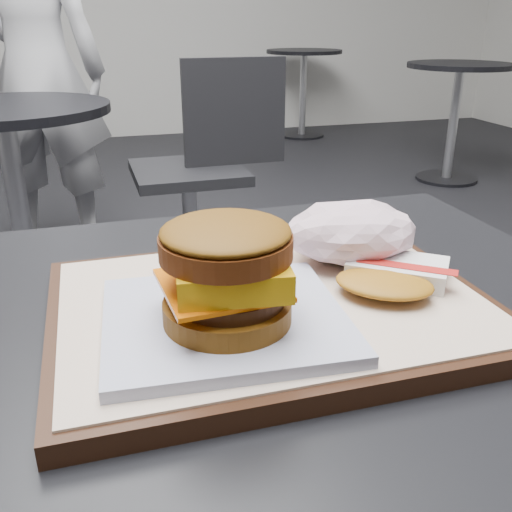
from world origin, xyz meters
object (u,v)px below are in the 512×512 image
at_px(customer_table, 217,485).
at_px(crumpled_wrapper, 352,233).
at_px(hash_brown, 392,275).
at_px(neighbor_table, 11,164).
at_px(breakfast_sandwich, 227,284).
at_px(neighbor_chair, 205,158).
at_px(serving_tray, 272,308).
at_px(patron, 37,71).

height_order(customer_table, crumpled_wrapper, crumpled_wrapper).
bearing_deg(hash_brown, neighbor_table, 107.28).
xyz_separation_m(breakfast_sandwich, neighbor_chair, (0.34, 1.77, -0.32)).
height_order(serving_tray, hash_brown, hash_brown).
distance_m(customer_table, breakfast_sandwich, 0.25).
distance_m(breakfast_sandwich, neighbor_chair, 1.83).
bearing_deg(serving_tray, crumpled_wrapper, 29.58).
bearing_deg(crumpled_wrapper, breakfast_sandwich, -146.77).
relative_size(customer_table, neighbor_chair, 0.91).
bearing_deg(neighbor_table, serving_tray, -76.28).
bearing_deg(crumpled_wrapper, customer_table, -160.99).
xyz_separation_m(hash_brown, neighbor_chair, (0.17, 1.73, -0.29)).
distance_m(breakfast_sandwich, neighbor_table, 1.76).
xyz_separation_m(serving_tray, hash_brown, (0.11, -0.01, 0.02)).
height_order(serving_tray, neighbor_chair, neighbor_chair).
bearing_deg(hash_brown, crumpled_wrapper, 97.94).
bearing_deg(neighbor_table, customer_table, -78.02).
bearing_deg(patron, breakfast_sandwich, 110.56).
bearing_deg(patron, crumpled_wrapper, 114.70).
relative_size(breakfast_sandwich, neighbor_chair, 0.23).
height_order(customer_table, breakfast_sandwich, breakfast_sandwich).
height_order(crumpled_wrapper, neighbor_chair, neighbor_chair).
distance_m(crumpled_wrapper, patron, 2.28).
xyz_separation_m(crumpled_wrapper, patron, (-0.42, 2.24, -0.02)).
distance_m(breakfast_sandwich, patron, 2.36).
distance_m(crumpled_wrapper, neighbor_table, 1.70).
bearing_deg(hash_brown, neighbor_chair, 84.33).
bearing_deg(customer_table, serving_tray, -4.77).
relative_size(breakfast_sandwich, crumpled_wrapper, 1.52).
bearing_deg(serving_tray, neighbor_table, 103.72).
bearing_deg(breakfast_sandwich, customer_table, 94.51).
bearing_deg(crumpled_wrapper, patron, 100.74).
relative_size(hash_brown, crumpled_wrapper, 1.02).
bearing_deg(breakfast_sandwich, crumpled_wrapper, 33.23).
height_order(serving_tray, neighbor_table, serving_tray).
distance_m(hash_brown, crumpled_wrapper, 0.07).
bearing_deg(neighbor_chair, serving_tray, -99.37).
bearing_deg(breakfast_sandwich, neighbor_table, 101.78).
bearing_deg(breakfast_sandwich, serving_tray, 39.89).
xyz_separation_m(breakfast_sandwich, hash_brown, (0.16, 0.03, -0.03)).
bearing_deg(serving_tray, neighbor_chair, 80.63).
height_order(serving_tray, breakfast_sandwich, breakfast_sandwich).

